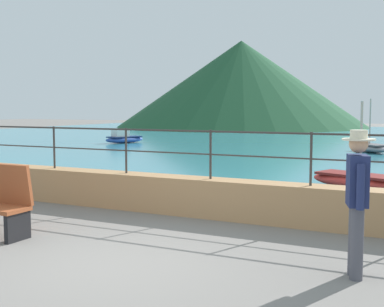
# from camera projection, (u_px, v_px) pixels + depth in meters

# --- Properties ---
(ground_plane) EXTENTS (120.00, 120.00, 0.00)m
(ground_plane) POSITION_uv_depth(u_px,v_px,m) (108.00, 263.00, 6.64)
(ground_plane) COLOR slate
(promenade_wall) EXTENTS (20.00, 0.56, 0.70)m
(promenade_wall) POSITION_uv_depth(u_px,v_px,m) (210.00, 198.00, 9.46)
(promenade_wall) COLOR tan
(promenade_wall) RESTS_ON ground
(railing) EXTENTS (18.44, 0.04, 0.90)m
(railing) POSITION_uv_depth(u_px,v_px,m) (211.00, 145.00, 9.37)
(railing) COLOR #383330
(railing) RESTS_ON promenade_wall
(lake_water) EXTENTS (64.00, 44.32, 0.06)m
(lake_water) POSITION_uv_depth(u_px,v_px,m) (372.00, 141.00, 29.68)
(lake_water) COLOR teal
(lake_water) RESTS_ON ground
(hill_main) EXTENTS (24.43, 24.43, 8.43)m
(hill_main) POSITION_uv_depth(u_px,v_px,m) (241.00, 84.00, 50.29)
(hill_main) COLOR #1E4C2D
(hill_main) RESTS_ON ground
(person_walking) EXTENTS (0.38, 0.55, 1.75)m
(person_walking) POSITION_uv_depth(u_px,v_px,m) (357.00, 196.00, 6.01)
(person_walking) COLOR #4C4C56
(person_walking) RESTS_ON ground
(boat_0) EXTENTS (2.17, 2.34, 2.31)m
(boat_0) POSITION_uv_depth(u_px,v_px,m) (371.00, 147.00, 22.25)
(boat_0) COLOR gray
(boat_0) RESTS_ON lake_water
(boat_4) EXTENTS (1.76, 2.47, 0.76)m
(boat_4) POSITION_uv_depth(u_px,v_px,m) (124.00, 138.00, 27.90)
(boat_4) COLOR #2D4C9E
(boat_4) RESTS_ON lake_water
(boat_6) EXTENTS (2.47, 1.65, 2.09)m
(boat_6) POSITION_uv_depth(u_px,v_px,m) (356.00, 180.00, 12.32)
(boat_6) COLOR red
(boat_6) RESTS_ON lake_water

